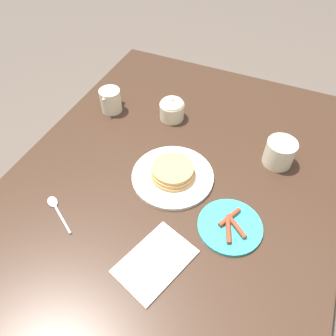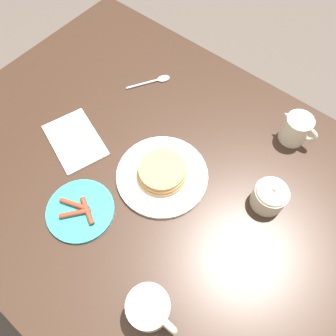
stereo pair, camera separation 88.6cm
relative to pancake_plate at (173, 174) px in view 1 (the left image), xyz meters
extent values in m
plane|color=#51473F|center=(-0.02, -0.01, -0.79)|extent=(8.00, 8.00, 0.00)
cube|color=#332116|center=(-0.02, -0.01, -0.03)|extent=(1.34, 0.99, 0.03)
cube|color=#332116|center=(0.59, -0.44, -0.42)|extent=(0.07, 0.07, 0.74)
cube|color=#332116|center=(0.59, 0.43, -0.42)|extent=(0.07, 0.07, 0.74)
cylinder|color=white|center=(0.00, 0.00, -0.01)|extent=(0.25, 0.25, 0.01)
cylinder|color=tan|center=(0.00, 0.00, 0.00)|extent=(0.14, 0.14, 0.01)
cylinder|color=tan|center=(0.00, 0.00, 0.01)|extent=(0.13, 0.13, 0.01)
cylinder|color=tan|center=(0.00, 0.00, 0.03)|extent=(0.13, 0.13, 0.01)
cylinder|color=#2DADBC|center=(-0.10, -0.22, -0.01)|extent=(0.18, 0.18, 0.01)
cylinder|color=brown|center=(-0.12, -0.22, 0.00)|extent=(0.08, 0.04, 0.01)
cylinder|color=brown|center=(-0.08, -0.21, 0.00)|extent=(0.08, 0.05, 0.01)
cylinder|color=brown|center=(-0.10, -0.23, 0.00)|extent=(0.06, 0.07, 0.01)
cylinder|color=beige|center=(0.20, -0.28, 0.03)|extent=(0.09, 0.09, 0.09)
torus|color=beige|center=(0.24, -0.28, 0.03)|extent=(0.06, 0.02, 0.06)
cylinder|color=#472819|center=(0.20, -0.28, 0.06)|extent=(0.08, 0.08, 0.00)
cylinder|color=beige|center=(0.21, 0.34, 0.03)|extent=(0.08, 0.08, 0.09)
cone|color=beige|center=(0.18, 0.34, 0.06)|extent=(0.04, 0.03, 0.04)
torus|color=beige|center=(0.25, 0.34, 0.04)|extent=(0.05, 0.01, 0.05)
cylinder|color=beige|center=(0.26, 0.12, 0.01)|extent=(0.09, 0.09, 0.06)
ellipsoid|color=beige|center=(0.26, 0.12, 0.05)|extent=(0.08, 0.08, 0.03)
sphere|color=beige|center=(0.26, 0.12, 0.07)|extent=(0.02, 0.02, 0.02)
cube|color=silver|center=(-0.28, -0.07, -0.01)|extent=(0.23, 0.19, 0.01)
cylinder|color=silver|center=(-0.27, 0.22, -0.01)|extent=(0.06, 0.10, 0.01)
ellipsoid|color=silver|center=(-0.23, 0.28, -0.01)|extent=(0.05, 0.05, 0.01)
camera|label=1|loc=(-0.61, -0.25, 0.77)|focal=35.00mm
camera|label=2|loc=(0.28, -0.32, 0.80)|focal=35.00mm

